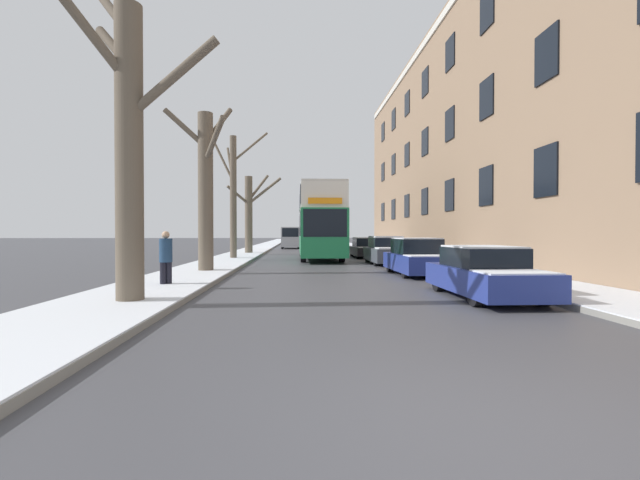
{
  "coord_description": "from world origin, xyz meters",
  "views": [
    {
      "loc": [
        -1.65,
        -3.51,
        1.65
      ],
      "look_at": [
        -0.42,
        18.88,
        1.31
      ],
      "focal_mm": 24.0,
      "sensor_mm": 36.0,
      "label": 1
    }
  ],
  "objects_px": {
    "parked_car_2": "(386,251)",
    "parked_car_3": "(366,248)",
    "bare_tree_left_3": "(250,212)",
    "parked_car_0": "(484,273)",
    "parked_car_1": "(417,258)",
    "bare_tree_left_0": "(128,141)",
    "bare_tree_left_2": "(233,193)",
    "bare_tree_left_1": "(206,187)",
    "double_decker_bus": "(320,219)",
    "pedestrian_left_sidewalk": "(166,257)",
    "oncoming_van": "(291,237)"
  },
  "relations": [
    {
      "from": "bare_tree_left_1",
      "to": "pedestrian_left_sidewalk",
      "type": "relative_size",
      "value": 4.08
    },
    {
      "from": "double_decker_bus",
      "to": "bare_tree_left_1",
      "type": "bearing_deg",
      "value": -117.21
    },
    {
      "from": "parked_car_3",
      "to": "pedestrian_left_sidewalk",
      "type": "height_order",
      "value": "pedestrian_left_sidewalk"
    },
    {
      "from": "parked_car_2",
      "to": "parked_car_3",
      "type": "distance_m",
      "value": 6.61
    },
    {
      "from": "bare_tree_left_0",
      "to": "bare_tree_left_2",
      "type": "bearing_deg",
      "value": 90.5
    },
    {
      "from": "parked_car_2",
      "to": "oncoming_van",
      "type": "distance_m",
      "value": 25.38
    },
    {
      "from": "bare_tree_left_1",
      "to": "pedestrian_left_sidewalk",
      "type": "bearing_deg",
      "value": -92.16
    },
    {
      "from": "parked_car_3",
      "to": "pedestrian_left_sidewalk",
      "type": "bearing_deg",
      "value": -117.75
    },
    {
      "from": "bare_tree_left_3",
      "to": "pedestrian_left_sidewalk",
      "type": "bearing_deg",
      "value": -90.55
    },
    {
      "from": "bare_tree_left_1",
      "to": "pedestrian_left_sidewalk",
      "type": "height_order",
      "value": "bare_tree_left_1"
    },
    {
      "from": "parked_car_2",
      "to": "pedestrian_left_sidewalk",
      "type": "height_order",
      "value": "pedestrian_left_sidewalk"
    },
    {
      "from": "bare_tree_left_0",
      "to": "parked_car_1",
      "type": "height_order",
      "value": "bare_tree_left_0"
    },
    {
      "from": "bare_tree_left_3",
      "to": "pedestrian_left_sidewalk",
      "type": "height_order",
      "value": "bare_tree_left_3"
    },
    {
      "from": "bare_tree_left_3",
      "to": "parked_car_0",
      "type": "relative_size",
      "value": 1.51
    },
    {
      "from": "bare_tree_left_1",
      "to": "bare_tree_left_2",
      "type": "height_order",
      "value": "bare_tree_left_2"
    },
    {
      "from": "bare_tree_left_0",
      "to": "parked_car_2",
      "type": "bearing_deg",
      "value": 56.62
    },
    {
      "from": "parked_car_3",
      "to": "bare_tree_left_1",
      "type": "bearing_deg",
      "value": -125.87
    },
    {
      "from": "bare_tree_left_1",
      "to": "parked_car_1",
      "type": "xyz_separation_m",
      "value": [
        8.53,
        -0.76,
        -2.87
      ]
    },
    {
      "from": "oncoming_van",
      "to": "bare_tree_left_2",
      "type": "bearing_deg",
      "value": -98.83
    },
    {
      "from": "bare_tree_left_1",
      "to": "parked_car_1",
      "type": "distance_m",
      "value": 9.03
    },
    {
      "from": "bare_tree_left_3",
      "to": "oncoming_van",
      "type": "bearing_deg",
      "value": 77.71
    },
    {
      "from": "bare_tree_left_0",
      "to": "bare_tree_left_2",
      "type": "height_order",
      "value": "bare_tree_left_2"
    },
    {
      "from": "bare_tree_left_0",
      "to": "bare_tree_left_3",
      "type": "bearing_deg",
      "value": 89.81
    },
    {
      "from": "bare_tree_left_2",
      "to": "double_decker_bus",
      "type": "distance_m",
      "value": 5.72
    },
    {
      "from": "parked_car_1",
      "to": "parked_car_2",
      "type": "relative_size",
      "value": 1.0
    },
    {
      "from": "bare_tree_left_1",
      "to": "bare_tree_left_3",
      "type": "bearing_deg",
      "value": 89.93
    },
    {
      "from": "parked_car_0",
      "to": "double_decker_bus",
      "type": "bearing_deg",
      "value": 101.07
    },
    {
      "from": "parked_car_3",
      "to": "parked_car_2",
      "type": "bearing_deg",
      "value": -90.0
    },
    {
      "from": "bare_tree_left_0",
      "to": "bare_tree_left_2",
      "type": "relative_size",
      "value": 0.94
    },
    {
      "from": "bare_tree_left_2",
      "to": "parked_car_2",
      "type": "bearing_deg",
      "value": -24.06
    },
    {
      "from": "bare_tree_left_1",
      "to": "parked_car_2",
      "type": "height_order",
      "value": "bare_tree_left_1"
    },
    {
      "from": "bare_tree_left_1",
      "to": "bare_tree_left_2",
      "type": "xyz_separation_m",
      "value": [
        -0.21,
        9.09,
        0.61
      ]
    },
    {
      "from": "bare_tree_left_1",
      "to": "double_decker_bus",
      "type": "xyz_separation_m",
      "value": [
        5.2,
        10.11,
        -0.98
      ]
    },
    {
      "from": "double_decker_bus",
      "to": "pedestrian_left_sidewalk",
      "type": "height_order",
      "value": "double_decker_bus"
    },
    {
      "from": "oncoming_van",
      "to": "pedestrian_left_sidewalk",
      "type": "relative_size",
      "value": 2.84
    },
    {
      "from": "parked_car_1",
      "to": "parked_car_2",
      "type": "distance_m",
      "value": 5.96
    },
    {
      "from": "bare_tree_left_0",
      "to": "pedestrian_left_sidewalk",
      "type": "xyz_separation_m",
      "value": [
        -0.12,
        3.09,
        -2.78
      ]
    },
    {
      "from": "bare_tree_left_2",
      "to": "oncoming_van",
      "type": "height_order",
      "value": "bare_tree_left_2"
    },
    {
      "from": "bare_tree_left_1",
      "to": "bare_tree_left_2",
      "type": "relative_size",
      "value": 0.86
    },
    {
      "from": "parked_car_1",
      "to": "oncoming_van",
      "type": "xyz_separation_m",
      "value": [
        -5.5,
        30.73,
        0.59
      ]
    },
    {
      "from": "parked_car_3",
      "to": "pedestrian_left_sidewalk",
      "type": "distance_m",
      "value": 18.71
    },
    {
      "from": "bare_tree_left_1",
      "to": "oncoming_van",
      "type": "relative_size",
      "value": 1.44
    },
    {
      "from": "bare_tree_left_2",
      "to": "parked_car_1",
      "type": "bearing_deg",
      "value": -48.45
    },
    {
      "from": "bare_tree_left_1",
      "to": "parked_car_0",
      "type": "relative_size",
      "value": 1.65
    },
    {
      "from": "bare_tree_left_0",
      "to": "parked_car_2",
      "type": "distance_m",
      "value": 15.91
    },
    {
      "from": "bare_tree_left_2",
      "to": "double_decker_bus",
      "type": "height_order",
      "value": "bare_tree_left_2"
    },
    {
      "from": "bare_tree_left_0",
      "to": "parked_car_0",
      "type": "distance_m",
      "value": 9.18
    },
    {
      "from": "parked_car_2",
      "to": "parked_car_3",
      "type": "bearing_deg",
      "value": 90.0
    },
    {
      "from": "bare_tree_left_3",
      "to": "pedestrian_left_sidewalk",
      "type": "distance_m",
      "value": 21.02
    },
    {
      "from": "bare_tree_left_1",
      "to": "parked_car_1",
      "type": "relative_size",
      "value": 1.6
    }
  ]
}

